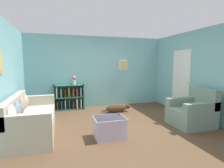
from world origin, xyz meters
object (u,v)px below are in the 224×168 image
(couch, at_px, (30,120))
(vase, at_px, (74,80))
(recliner_chair, at_px, (193,112))
(dog, at_px, (117,108))
(bookshelf, at_px, (69,97))
(coffee_table, at_px, (110,127))

(couch, bearing_deg, vase, 59.51)
(couch, xyz_separation_m, recliner_chair, (3.96, -0.59, 0.01))
(dog, bearing_deg, bookshelf, 150.29)
(recliner_chair, relative_size, vase, 3.15)
(bookshelf, xyz_separation_m, coffee_table, (0.70, -2.68, -0.19))
(recliner_chair, distance_m, coffee_table, 2.29)
(couch, distance_m, recliner_chair, 4.00)
(bookshelf, bearing_deg, coffee_table, -75.41)
(coffee_table, xyz_separation_m, dog, (0.79, 1.83, -0.10))
(coffee_table, relative_size, dog, 0.67)
(couch, distance_m, coffee_table, 1.82)
(couch, bearing_deg, coffee_table, -22.10)
(bookshelf, bearing_deg, vase, -5.73)
(recliner_chair, height_order, vase, vase)
(coffee_table, bearing_deg, vase, 100.94)
(bookshelf, distance_m, coffee_table, 2.78)
(recliner_chair, xyz_separation_m, coffee_table, (-2.28, -0.10, -0.11))
(bookshelf, xyz_separation_m, dog, (1.49, -0.85, -0.29))
(dog, relative_size, vase, 3.23)
(vase, bearing_deg, bookshelf, 174.27)
(recliner_chair, relative_size, coffee_table, 1.46)
(couch, relative_size, coffee_table, 3.05)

